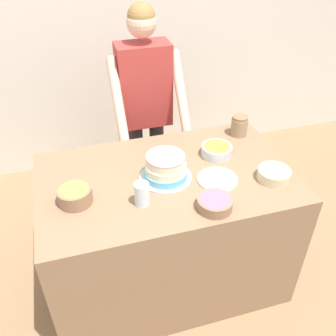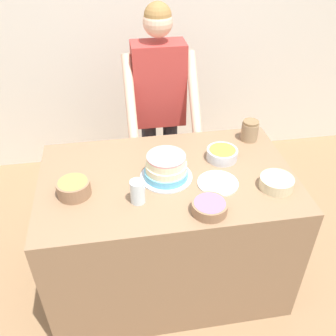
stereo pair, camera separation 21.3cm
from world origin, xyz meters
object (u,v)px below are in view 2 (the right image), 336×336
at_px(person_baker, 159,96).
at_px(frosting_bowl_orange, 222,154).
at_px(frosting_bowl_pink, 277,182).
at_px(frosting_bowl_purple, 210,207).
at_px(drinking_glass, 138,192).
at_px(ceramic_plate, 218,183).
at_px(cake, 166,168).
at_px(frosting_bowl_olive, 74,187).
at_px(stoneware_jar, 250,131).

xyz_separation_m(person_baker, frosting_bowl_orange, (0.30, -0.70, -0.09)).
height_order(frosting_bowl_pink, frosting_bowl_purple, frosting_bowl_pink).
distance_m(frosting_bowl_orange, drinking_glass, 0.65).
bearing_deg(ceramic_plate, frosting_bowl_purple, -116.15).
relative_size(cake, frosting_bowl_purple, 1.62).
bearing_deg(frosting_bowl_purple, person_baker, 94.86).
relative_size(frosting_bowl_olive, stoneware_jar, 1.33).
bearing_deg(frosting_bowl_pink, frosting_bowl_orange, 124.92).
xyz_separation_m(ceramic_plate, stoneware_jar, (0.34, 0.44, 0.06)).
height_order(person_baker, frosting_bowl_olive, person_baker).
bearing_deg(person_baker, frosting_bowl_pink, -62.85).
relative_size(drinking_glass, stoneware_jar, 0.97).
xyz_separation_m(person_baker, frosting_bowl_pink, (0.53, -1.03, -0.09)).
xyz_separation_m(cake, frosting_bowl_pink, (0.60, -0.19, -0.03)).
relative_size(person_baker, frosting_bowl_purple, 8.94).
height_order(frosting_bowl_orange, drinking_glass, drinking_glass).
distance_m(frosting_bowl_olive, stoneware_jar, 1.22).
distance_m(cake, ceramic_plate, 0.31).
xyz_separation_m(drinking_glass, ceramic_plate, (0.47, 0.08, -0.06)).
bearing_deg(drinking_glass, frosting_bowl_purple, -21.39).
distance_m(cake, drinking_glass, 0.26).
height_order(frosting_bowl_olive, frosting_bowl_purple, frosting_bowl_olive).
relative_size(frosting_bowl_pink, frosting_bowl_olive, 1.02).
bearing_deg(ceramic_plate, drinking_glass, -170.75).
height_order(person_baker, ceramic_plate, person_baker).
height_order(frosting_bowl_olive, stoneware_jar, stoneware_jar).
bearing_deg(cake, frosting_bowl_purple, -61.51).
bearing_deg(stoneware_jar, frosting_bowl_pink, -92.04).
bearing_deg(person_baker, frosting_bowl_olive, -123.90).
height_order(ceramic_plate, stoneware_jar, stoneware_jar).
distance_m(drinking_glass, stoneware_jar, 0.96).
distance_m(frosting_bowl_purple, stoneware_jar, 0.80).
bearing_deg(ceramic_plate, stoneware_jar, 52.47).
xyz_separation_m(frosting_bowl_pink, frosting_bowl_olive, (-1.13, 0.12, 0.01)).
bearing_deg(person_baker, stoneware_jar, -42.84).
relative_size(frosting_bowl_olive, ceramic_plate, 0.79).
xyz_separation_m(cake, frosting_bowl_purple, (0.18, -0.33, -0.04)).
bearing_deg(frosting_bowl_purple, frosting_bowl_orange, 66.70).
height_order(drinking_glass, stoneware_jar, stoneware_jar).
height_order(person_baker, drinking_glass, person_baker).
bearing_deg(frosting_bowl_orange, stoneware_jar, 38.43).
bearing_deg(ceramic_plate, frosting_bowl_olive, 177.16).
relative_size(cake, frosting_bowl_olive, 1.66).
height_order(frosting_bowl_pink, ceramic_plate, frosting_bowl_pink).
xyz_separation_m(person_baker, drinking_glass, (-0.26, -1.02, -0.06)).
bearing_deg(cake, ceramic_plate, -21.04).
height_order(person_baker, cake, person_baker).
bearing_deg(frosting_bowl_olive, ceramic_plate, -2.84).
height_order(drinking_glass, ceramic_plate, drinking_glass).
xyz_separation_m(cake, frosting_bowl_olive, (-0.53, -0.07, -0.02)).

